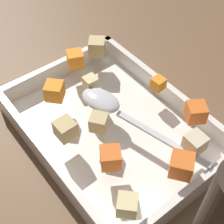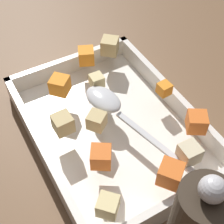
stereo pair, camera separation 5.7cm
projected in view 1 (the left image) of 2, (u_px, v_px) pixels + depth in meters
ground_plane at (113, 126)px, 0.63m from camera, size 4.00×4.00×0.00m
baking_dish at (112, 129)px, 0.60m from camera, size 0.37×0.27×0.05m
carrot_chunk_mid_right at (196, 112)px, 0.56m from camera, size 0.04×0.04×0.03m
carrot_chunk_corner_nw at (180, 167)px, 0.49m from camera, size 0.05×0.05×0.03m
carrot_chunk_corner_ne at (158, 83)px, 0.61m from camera, size 0.02×0.02×0.02m
carrot_chunk_rim_edge at (54, 91)px, 0.59m from camera, size 0.04×0.04×0.03m
carrot_chunk_far_left at (75, 59)px, 0.65m from camera, size 0.04×0.04×0.03m
carrot_chunk_heap_top at (111, 158)px, 0.50m from camera, size 0.04×0.04×0.03m
potato_chunk_front_center at (91, 82)px, 0.61m from camera, size 0.02×0.02×0.02m
potato_chunk_corner_se at (195, 143)px, 0.52m from camera, size 0.03×0.03×0.03m
potato_chunk_near_left at (127, 205)px, 0.45m from camera, size 0.04×0.04×0.03m
potato_chunk_far_right at (99, 122)px, 0.55m from camera, size 0.04×0.04×0.03m
potato_chunk_near_spoon at (97, 47)px, 0.68m from camera, size 0.05×0.05×0.03m
potato_chunk_near_right at (66, 130)px, 0.54m from camera, size 0.03×0.03×0.03m
serving_spoon at (107, 104)px, 0.58m from camera, size 0.25×0.09×0.02m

